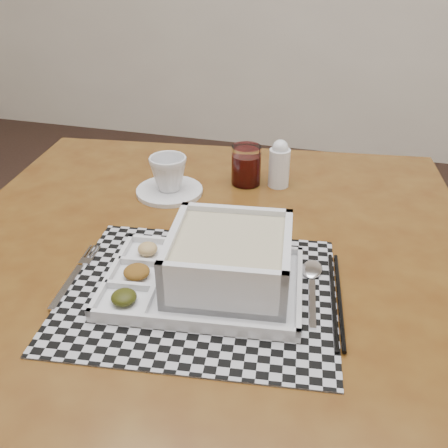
% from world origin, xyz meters
% --- Properties ---
extents(dining_table, '(1.14, 1.14, 0.76)m').
position_xyz_m(dining_table, '(0.29, 0.05, 0.69)').
color(dining_table, '#4A260D').
rests_on(dining_table, ground).
extents(placemat, '(0.48, 0.42, 0.00)m').
position_xyz_m(placemat, '(0.32, -0.08, 0.77)').
color(placemat, '#A3A3AA').
rests_on(placemat, dining_table).
extents(serving_tray, '(0.35, 0.26, 0.10)m').
position_xyz_m(serving_tray, '(0.35, -0.05, 0.81)').
color(serving_tray, silver).
rests_on(serving_tray, placemat).
extents(fork, '(0.04, 0.19, 0.00)m').
position_xyz_m(fork, '(0.11, -0.09, 0.77)').
color(fork, silver).
rests_on(fork, placemat).
extents(spoon, '(0.04, 0.18, 0.01)m').
position_xyz_m(spoon, '(0.49, 0.01, 0.77)').
color(spoon, silver).
rests_on(spoon, placemat).
extents(chopsticks, '(0.05, 0.24, 0.01)m').
position_xyz_m(chopsticks, '(0.54, -0.04, 0.77)').
color(chopsticks, black).
rests_on(chopsticks, placemat).
extents(saucer, '(0.15, 0.15, 0.01)m').
position_xyz_m(saucer, '(0.15, 0.25, 0.77)').
color(saucer, silver).
rests_on(saucer, dining_table).
extents(cup, '(0.11, 0.11, 0.08)m').
position_xyz_m(cup, '(0.15, 0.25, 0.81)').
color(cup, silver).
rests_on(cup, saucer).
extents(juice_glass, '(0.07, 0.07, 0.09)m').
position_xyz_m(juice_glass, '(0.30, 0.34, 0.81)').
color(juice_glass, white).
rests_on(juice_glass, dining_table).
extents(creamer_bottle, '(0.05, 0.05, 0.11)m').
position_xyz_m(creamer_bottle, '(0.38, 0.35, 0.82)').
color(creamer_bottle, silver).
rests_on(creamer_bottle, dining_table).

